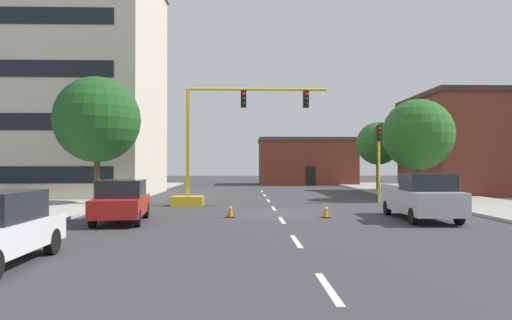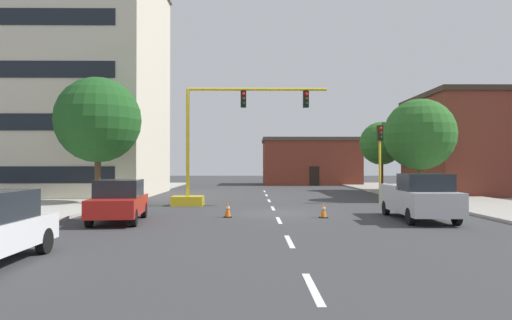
{
  "view_description": "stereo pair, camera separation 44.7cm",
  "coord_description": "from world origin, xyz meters",
  "px_view_note": "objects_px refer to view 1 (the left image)",
  "views": [
    {
      "loc": [
        -1.62,
        -22.98,
        2.36
      ],
      "look_at": [
        -0.9,
        4.73,
        2.65
      ],
      "focal_mm": 33.03,
      "sensor_mm": 36.0,
      "label": 1
    },
    {
      "loc": [
        -1.17,
        -22.98,
        2.36
      ],
      "look_at": [
        -0.9,
        4.73,
        2.65
      ],
      "focal_mm": 33.03,
      "sensor_mm": 36.0,
      "label": 2
    }
  ],
  "objects_px": {
    "traffic_light_pole_right": "(379,146)",
    "tree_right_mid": "(418,135)",
    "traffic_signal_gantry": "(207,167)",
    "tree_left_near": "(97,120)",
    "tree_right_far": "(378,144)",
    "pickup_truck_silver": "(420,197)",
    "traffic_cone_roadside_b": "(230,210)",
    "traffic_cone_roadside_a": "(326,210)",
    "sedan_red_near_left": "(122,201)"
  },
  "relations": [
    {
      "from": "tree_right_mid",
      "to": "traffic_cone_roadside_b",
      "type": "bearing_deg",
      "value": -140.56
    },
    {
      "from": "traffic_signal_gantry",
      "to": "traffic_cone_roadside_a",
      "type": "relative_size",
      "value": 13.49
    },
    {
      "from": "tree_right_far",
      "to": "traffic_light_pole_right",
      "type": "bearing_deg",
      "value": -105.82
    },
    {
      "from": "traffic_light_pole_right",
      "to": "sedan_red_near_left",
      "type": "bearing_deg",
      "value": -144.57
    },
    {
      "from": "traffic_cone_roadside_a",
      "to": "tree_right_far",
      "type": "bearing_deg",
      "value": 68.4
    },
    {
      "from": "traffic_signal_gantry",
      "to": "tree_right_far",
      "type": "bearing_deg",
      "value": 47.11
    },
    {
      "from": "traffic_signal_gantry",
      "to": "traffic_light_pole_right",
      "type": "relative_size",
      "value": 1.87
    },
    {
      "from": "traffic_signal_gantry",
      "to": "traffic_light_pole_right",
      "type": "height_order",
      "value": "traffic_signal_gantry"
    },
    {
      "from": "traffic_signal_gantry",
      "to": "tree_left_near",
      "type": "bearing_deg",
      "value": 177.0
    },
    {
      "from": "traffic_light_pole_right",
      "to": "traffic_cone_roadside_b",
      "type": "height_order",
      "value": "traffic_light_pole_right"
    },
    {
      "from": "tree_left_near",
      "to": "traffic_cone_roadside_a",
      "type": "relative_size",
      "value": 11.27
    },
    {
      "from": "tree_left_near",
      "to": "traffic_cone_roadside_a",
      "type": "distance_m",
      "value": 14.66
    },
    {
      "from": "traffic_light_pole_right",
      "to": "tree_right_far",
      "type": "bearing_deg",
      "value": 74.18
    },
    {
      "from": "traffic_light_pole_right",
      "to": "traffic_cone_roadside_a",
      "type": "distance_m",
      "value": 9.9
    },
    {
      "from": "tree_right_mid",
      "to": "tree_left_near",
      "type": "bearing_deg",
      "value": -169.57
    },
    {
      "from": "tree_right_far",
      "to": "sedan_red_near_left",
      "type": "height_order",
      "value": "tree_right_far"
    },
    {
      "from": "traffic_cone_roadside_a",
      "to": "sedan_red_near_left",
      "type": "bearing_deg",
      "value": -170.4
    },
    {
      "from": "tree_left_near",
      "to": "traffic_cone_roadside_b",
      "type": "distance_m",
      "value": 11.21
    },
    {
      "from": "tree_right_mid",
      "to": "traffic_cone_roadside_b",
      "type": "xyz_separation_m",
      "value": [
        -12.34,
        -10.15,
        -4.06
      ]
    },
    {
      "from": "traffic_signal_gantry",
      "to": "traffic_light_pole_right",
      "type": "distance_m",
      "value": 10.73
    },
    {
      "from": "traffic_signal_gantry",
      "to": "pickup_truck_silver",
      "type": "relative_size",
      "value": 1.65
    },
    {
      "from": "sedan_red_near_left",
      "to": "traffic_cone_roadside_b",
      "type": "height_order",
      "value": "sedan_red_near_left"
    },
    {
      "from": "tree_right_far",
      "to": "traffic_cone_roadside_b",
      "type": "height_order",
      "value": "tree_right_far"
    },
    {
      "from": "traffic_signal_gantry",
      "to": "traffic_cone_roadside_b",
      "type": "distance_m",
      "value": 6.55
    },
    {
      "from": "traffic_light_pole_right",
      "to": "tree_right_mid",
      "type": "relative_size",
      "value": 0.71
    },
    {
      "from": "tree_right_mid",
      "to": "sedan_red_near_left",
      "type": "relative_size",
      "value": 1.46
    },
    {
      "from": "tree_left_near",
      "to": "sedan_red_near_left",
      "type": "relative_size",
      "value": 1.61
    },
    {
      "from": "pickup_truck_silver",
      "to": "traffic_cone_roadside_a",
      "type": "height_order",
      "value": "pickup_truck_silver"
    },
    {
      "from": "pickup_truck_silver",
      "to": "traffic_cone_roadside_b",
      "type": "bearing_deg",
      "value": 172.38
    },
    {
      "from": "traffic_light_pole_right",
      "to": "traffic_cone_roadside_a",
      "type": "relative_size",
      "value": 7.22
    },
    {
      "from": "traffic_light_pole_right",
      "to": "pickup_truck_silver",
      "type": "height_order",
      "value": "traffic_light_pole_right"
    },
    {
      "from": "pickup_truck_silver",
      "to": "traffic_cone_roadside_b",
      "type": "distance_m",
      "value": 8.32
    },
    {
      "from": "traffic_cone_roadside_b",
      "to": "sedan_red_near_left",
      "type": "bearing_deg",
      "value": -158.69
    },
    {
      "from": "sedan_red_near_left",
      "to": "traffic_light_pole_right",
      "type": "bearing_deg",
      "value": 35.43
    },
    {
      "from": "pickup_truck_silver",
      "to": "traffic_cone_roadside_a",
      "type": "bearing_deg",
      "value": 167.85
    },
    {
      "from": "tree_right_far",
      "to": "traffic_cone_roadside_b",
      "type": "distance_m",
      "value": 25.47
    },
    {
      "from": "traffic_signal_gantry",
      "to": "traffic_cone_roadside_b",
      "type": "bearing_deg",
      "value": -76.27
    },
    {
      "from": "traffic_signal_gantry",
      "to": "tree_left_near",
      "type": "xyz_separation_m",
      "value": [
        -6.44,
        0.34,
        2.75
      ]
    },
    {
      "from": "tree_left_near",
      "to": "tree_right_far",
      "type": "bearing_deg",
      "value": 36.04
    },
    {
      "from": "traffic_light_pole_right",
      "to": "tree_right_far",
      "type": "distance_m",
      "value": 14.32
    },
    {
      "from": "sedan_red_near_left",
      "to": "tree_right_far",
      "type": "bearing_deg",
      "value": 53.39
    },
    {
      "from": "traffic_cone_roadside_b",
      "to": "traffic_cone_roadside_a",
      "type": "bearing_deg",
      "value": -3.34
    },
    {
      "from": "traffic_light_pole_right",
      "to": "traffic_cone_roadside_b",
      "type": "relative_size",
      "value": 7.1
    },
    {
      "from": "tree_right_mid",
      "to": "pickup_truck_silver",
      "type": "xyz_separation_m",
      "value": [
        -4.12,
        -11.25,
        -3.42
      ]
    },
    {
      "from": "tree_right_mid",
      "to": "tree_left_near",
      "type": "height_order",
      "value": "tree_left_near"
    },
    {
      "from": "tree_left_near",
      "to": "pickup_truck_silver",
      "type": "height_order",
      "value": "tree_left_near"
    },
    {
      "from": "sedan_red_near_left",
      "to": "traffic_cone_roadside_a",
      "type": "distance_m",
      "value": 8.81
    },
    {
      "from": "traffic_signal_gantry",
      "to": "tree_right_mid",
      "type": "xyz_separation_m",
      "value": [
        13.83,
        4.07,
        2.16
      ]
    },
    {
      "from": "tree_right_mid",
      "to": "pickup_truck_silver",
      "type": "distance_m",
      "value": 12.46
    },
    {
      "from": "sedan_red_near_left",
      "to": "traffic_cone_roadside_b",
      "type": "xyz_separation_m",
      "value": [
        4.4,
        1.72,
        -0.56
      ]
    }
  ]
}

